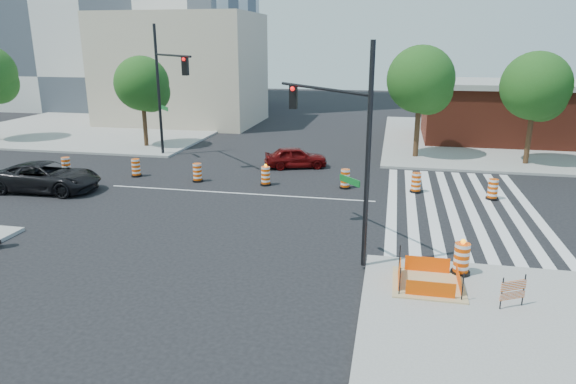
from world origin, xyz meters
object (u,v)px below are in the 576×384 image
red_coupe (296,157)px  dark_suv (47,177)px  signal_pole_nw (166,80)px  signal_pole_se (340,131)px

red_coupe → dark_suv: dark_suv is taller
red_coupe → signal_pole_nw: signal_pole_nw is taller
signal_pole_se → signal_pole_nw: signal_pole_nw is taller
dark_suv → signal_pole_se: (15.68, -5.19, 3.80)m
red_coupe → signal_pole_se: size_ratio=0.52×
red_coupe → dark_suv: size_ratio=0.70×
dark_suv → red_coupe: bearing=-58.2°
dark_suv → signal_pole_se: size_ratio=0.74×
red_coupe → signal_pole_se: 14.05m
dark_suv → signal_pole_nw: (3.27, 8.06, 4.42)m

